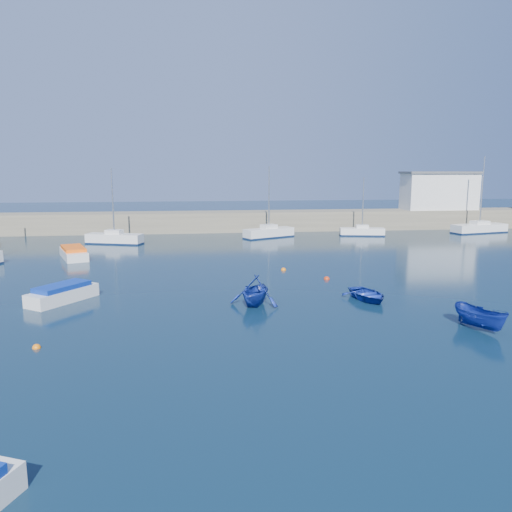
{
  "coord_description": "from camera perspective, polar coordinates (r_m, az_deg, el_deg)",
  "views": [
    {
      "loc": [
        -4.42,
        -20.71,
        8.23
      ],
      "look_at": [
        0.36,
        16.93,
        1.6
      ],
      "focal_mm": 35.0,
      "sensor_mm": 36.0,
      "label": 1
    }
  ],
  "objects": [
    {
      "name": "sailboat_8",
      "position": [
        71.61,
        24.16,
        2.94
      ],
      "size": [
        7.88,
        3.73,
        9.86
      ],
      "rotation": [
        0.0,
        0.0,
        1.79
      ],
      "color": "silver",
      "rests_on": "ground"
    },
    {
      "name": "motorboat_1",
      "position": [
        33.67,
        -21.24,
        -4.01
      ],
      "size": [
        3.95,
        4.63,
        1.12
      ],
      "rotation": [
        0.0,
        0.0,
        -0.62
      ],
      "color": "silver",
      "rests_on": "ground"
    },
    {
      "name": "dinghy_center",
      "position": [
        32.57,
        12.64,
        -4.32
      ],
      "size": [
        3.1,
        3.88,
        0.72
      ],
      "primitive_type": "imported",
      "rotation": [
        0.0,
        0.0,
        0.19
      ],
      "color": "navy",
      "rests_on": "ground"
    },
    {
      "name": "back_wall",
      "position": [
        67.22,
        -3.43,
        3.97
      ],
      "size": [
        96.0,
        4.5,
        2.6
      ],
      "primitive_type": "cube",
      "color": "#706956",
      "rests_on": "ground"
    },
    {
      "name": "buoy_3",
      "position": [
        41.19,
        3.16,
        -1.63
      ],
      "size": [
        0.43,
        0.43,
        0.43
      ],
      "primitive_type": "sphere",
      "color": "orange",
      "rests_on": "ground"
    },
    {
      "name": "buoy_0",
      "position": [
        25.74,
        -23.78,
        -9.61
      ],
      "size": [
        0.4,
        0.4,
        0.4
      ],
      "primitive_type": "sphere",
      "color": "orange",
      "rests_on": "ground"
    },
    {
      "name": "buoy_1",
      "position": [
        38.11,
        8.08,
        -2.66
      ],
      "size": [
        0.46,
        0.46,
        0.46
      ],
      "primitive_type": "sphere",
      "color": "#B72D0D",
      "rests_on": "ground"
    },
    {
      "name": "ground",
      "position": [
        22.72,
        4.58,
        -11.35
      ],
      "size": [
        220.0,
        220.0,
        0.0
      ],
      "primitive_type": "plane",
      "color": "#0C2134",
      "rests_on": "ground"
    },
    {
      "name": "dinghy_right",
      "position": [
        28.51,
        24.27,
        -6.46
      ],
      "size": [
        2.13,
        3.44,
        1.24
      ],
      "primitive_type": "imported",
      "rotation": [
        0.0,
        0.0,
        0.31
      ],
      "color": "navy",
      "rests_on": "ground"
    },
    {
      "name": "sailboat_6",
      "position": [
        60.73,
        1.48,
        2.72
      ],
      "size": [
        6.56,
        4.54,
        8.55
      ],
      "rotation": [
        0.0,
        0.0,
        2.04
      ],
      "color": "silver",
      "rests_on": "ground"
    },
    {
      "name": "sailboat_7",
      "position": [
        63.84,
        12.02,
        2.78
      ],
      "size": [
        5.63,
        2.52,
        7.23
      ],
      "rotation": [
        0.0,
        0.0,
        1.38
      ],
      "color": "silver",
      "rests_on": "ground"
    },
    {
      "name": "harbor_office",
      "position": [
        75.13,
        20.2,
        6.92
      ],
      "size": [
        10.0,
        4.0,
        5.0
      ],
      "primitive_type": "cube",
      "color": "silver",
      "rests_on": "back_wall"
    },
    {
      "name": "dinghy_left",
      "position": [
        30.5,
        -0.1,
        -3.95
      ],
      "size": [
        4.19,
        4.43,
        1.84
      ],
      "primitive_type": "imported",
      "rotation": [
        0.0,
        0.0,
        -0.42
      ],
      "color": "navy",
      "rests_on": "ground"
    },
    {
      "name": "motorboat_2",
      "position": [
        49.54,
        -20.12,
        0.34
      ],
      "size": [
        3.64,
        5.66,
        1.1
      ],
      "rotation": [
        0.0,
        0.0,
        0.36
      ],
      "color": "silver",
      "rests_on": "ground"
    },
    {
      "name": "sailboat_5",
      "position": [
        57.87,
        -15.87,
        1.98
      ],
      "size": [
        6.5,
        3.61,
        8.32
      ],
      "rotation": [
        0.0,
        0.0,
        1.26
      ],
      "color": "silver",
      "rests_on": "ground"
    }
  ]
}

